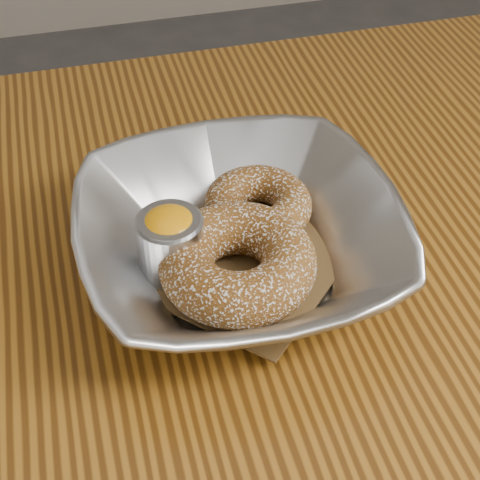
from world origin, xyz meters
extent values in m
cube|color=brown|center=(0.00, 0.00, 0.73)|extent=(1.20, 0.80, 0.04)
imported|color=#B3B5BA|center=(-0.12, 0.05, 0.78)|extent=(0.24, 0.24, 0.06)
cube|color=brown|center=(-0.12, 0.05, 0.76)|extent=(0.21, 0.21, 0.00)
torus|color=brown|center=(-0.09, 0.09, 0.78)|extent=(0.11, 0.11, 0.03)
torus|color=brown|center=(-0.13, 0.03, 0.78)|extent=(0.15, 0.15, 0.04)
cylinder|color=#B3B5BA|center=(-0.17, 0.06, 0.78)|extent=(0.05, 0.05, 0.05)
cylinder|color=gray|center=(-0.17, 0.06, 0.79)|extent=(0.05, 0.05, 0.05)
ellipsoid|color=#FF9C07|center=(-0.17, 0.06, 0.80)|extent=(0.04, 0.04, 0.03)
camera|label=1|loc=(-0.22, -0.34, 1.16)|focal=55.00mm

